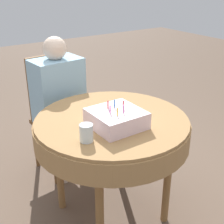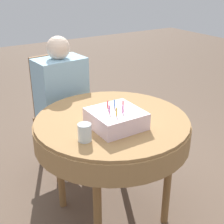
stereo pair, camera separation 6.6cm
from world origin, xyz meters
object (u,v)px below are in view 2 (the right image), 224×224
(chair, at_px, (59,110))
(person, at_px, (63,94))
(drinking_glass, at_px, (85,132))
(birthday_cake, at_px, (116,119))

(chair, xyz_separation_m, person, (0.01, -0.09, 0.18))
(person, distance_m, drinking_glass, 0.91)
(chair, height_order, birthday_cake, chair)
(person, xyz_separation_m, drinking_glass, (-0.25, -0.87, 0.11))
(chair, bearing_deg, birthday_cake, -95.25)
(person, bearing_deg, drinking_glass, -110.93)
(chair, distance_m, drinking_glass, 1.04)
(person, distance_m, birthday_cake, 0.83)
(drinking_glass, bearing_deg, person, 73.93)
(person, bearing_deg, birthday_cake, -95.86)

